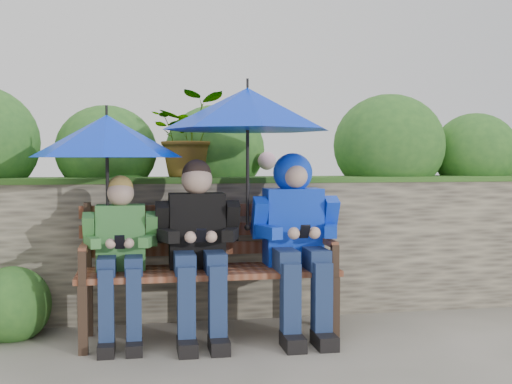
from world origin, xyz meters
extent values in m
plane|color=#5E5C50|center=(0.00, 0.00, 0.00)|extent=(60.00, 60.00, 0.00)
cube|color=#4A443B|center=(0.00, 0.75, 0.50)|extent=(8.00, 0.40, 1.00)
cube|color=#224317|center=(0.00, 0.75, 1.01)|extent=(8.00, 0.42, 0.04)
cube|color=#224317|center=(0.00, 1.95, 0.48)|extent=(8.00, 2.00, 0.96)
ellipsoid|color=#265320|center=(-0.99, 0.99, 1.23)|extent=(0.76, 0.61, 0.69)
ellipsoid|color=#265320|center=(-0.15, 1.09, 1.24)|extent=(0.79, 0.63, 0.71)
ellipsoid|color=#265320|center=(1.23, 0.89, 1.27)|extent=(0.91, 0.73, 0.82)
ellipsoid|color=#265320|center=(2.00, 0.91, 1.22)|extent=(0.73, 0.58, 0.65)
sphere|color=#CB95AA|center=(0.22, 0.85, 1.15)|extent=(0.14, 0.14, 0.14)
sphere|color=#CB95AA|center=(1.88, 0.85, 1.15)|extent=(0.14, 0.14, 0.14)
imported|color=#265320|center=(-0.37, 0.85, 1.35)|extent=(0.57, 0.49, 0.63)
imported|color=#265320|center=(1.29, 0.85, 1.32)|extent=(0.32, 0.32, 0.57)
sphere|color=#265320|center=(-1.57, 0.35, 0.21)|extent=(0.50, 0.50, 0.50)
cube|color=#312319|center=(-1.08, -0.11, 0.21)|extent=(0.06, 0.06, 0.42)
cube|color=#312319|center=(-1.08, 0.30, 0.21)|extent=(0.06, 0.06, 0.42)
cube|color=#312319|center=(0.47, -0.11, 0.21)|extent=(0.06, 0.06, 0.42)
cube|color=#312319|center=(0.47, 0.30, 0.21)|extent=(0.06, 0.06, 0.42)
cube|color=brown|center=(-0.31, -0.08, 0.44)|extent=(1.67, 0.09, 0.04)
cube|color=brown|center=(-0.31, 0.04, 0.44)|extent=(1.67, 0.09, 0.04)
cube|color=brown|center=(-0.31, 0.16, 0.44)|extent=(1.67, 0.09, 0.04)
cube|color=brown|center=(-0.31, 0.28, 0.44)|extent=(1.67, 0.09, 0.04)
cube|color=#312319|center=(-1.08, 0.32, 0.65)|extent=(0.05, 0.05, 0.46)
cube|color=brown|center=(-1.08, 0.10, 0.62)|extent=(0.05, 0.43, 0.04)
cube|color=#312319|center=(-1.08, -0.11, 0.52)|extent=(0.05, 0.05, 0.20)
cube|color=#312319|center=(0.47, 0.32, 0.65)|extent=(0.05, 0.05, 0.46)
cube|color=brown|center=(0.47, 0.10, 0.62)|extent=(0.05, 0.43, 0.04)
cube|color=#312319|center=(0.47, -0.11, 0.52)|extent=(0.05, 0.05, 0.20)
cube|color=brown|center=(-0.31, 0.33, 0.56)|extent=(1.67, 0.03, 0.08)
cube|color=brown|center=(-0.31, 0.33, 0.69)|extent=(1.67, 0.03, 0.08)
cube|color=brown|center=(-0.31, 0.33, 0.81)|extent=(1.67, 0.03, 0.08)
cube|color=#43833A|center=(-0.87, 0.20, 0.66)|extent=(0.31, 0.18, 0.42)
sphere|color=tan|center=(-0.87, 0.18, 0.95)|extent=(0.17, 0.17, 0.17)
sphere|color=#B38C3C|center=(-0.87, 0.19, 0.98)|extent=(0.16, 0.16, 0.16)
cube|color=navy|center=(-0.95, 0.05, 0.51)|extent=(0.11, 0.29, 0.11)
cube|color=navy|center=(-0.95, -0.09, 0.25)|extent=(0.09, 0.10, 0.51)
cube|color=black|center=(-0.95, -0.15, 0.04)|extent=(0.10, 0.20, 0.07)
cube|color=navy|center=(-0.79, 0.05, 0.51)|extent=(0.11, 0.29, 0.11)
cube|color=navy|center=(-0.79, -0.09, 0.25)|extent=(0.09, 0.10, 0.51)
cube|color=black|center=(-0.79, -0.15, 0.04)|extent=(0.10, 0.20, 0.07)
cube|color=#43833A|center=(-1.06, 0.15, 0.72)|extent=(0.07, 0.17, 0.23)
cube|color=#43833A|center=(-1.04, 0.03, 0.65)|extent=(0.12, 0.19, 0.06)
sphere|color=tan|center=(-0.92, -0.05, 0.65)|extent=(0.06, 0.06, 0.06)
cube|color=#43833A|center=(-0.67, 0.15, 0.72)|extent=(0.07, 0.17, 0.23)
cube|color=#43833A|center=(-0.70, 0.03, 0.65)|extent=(0.12, 0.19, 0.06)
sphere|color=tan|center=(-0.81, -0.05, 0.65)|extent=(0.06, 0.06, 0.06)
cube|color=black|center=(-0.87, -0.06, 0.66)|extent=(0.06, 0.07, 0.09)
cube|color=black|center=(-0.38, 0.20, 0.70)|extent=(0.36, 0.21, 0.49)
sphere|color=tan|center=(-0.38, 0.18, 1.03)|extent=(0.20, 0.20, 0.20)
sphere|color=black|center=(-0.38, 0.19, 1.07)|extent=(0.19, 0.19, 0.19)
cube|color=navy|center=(-0.47, 0.03, 0.52)|extent=(0.13, 0.34, 0.13)
cube|color=navy|center=(-0.47, -0.14, 0.26)|extent=(0.11, 0.12, 0.52)
cube|color=black|center=(-0.47, -0.21, 0.04)|extent=(0.12, 0.23, 0.08)
cube|color=navy|center=(-0.28, 0.03, 0.52)|extent=(0.13, 0.34, 0.13)
cube|color=navy|center=(-0.28, -0.14, 0.26)|extent=(0.11, 0.12, 0.52)
cube|color=black|center=(-0.28, -0.21, 0.04)|extent=(0.12, 0.23, 0.08)
cube|color=black|center=(-0.61, 0.14, 0.76)|extent=(0.08, 0.19, 0.27)
cube|color=black|center=(-0.57, 0.01, 0.69)|extent=(0.14, 0.22, 0.07)
sphere|color=tan|center=(-0.44, -0.09, 0.69)|extent=(0.07, 0.07, 0.07)
cube|color=black|center=(-0.15, 0.14, 0.76)|extent=(0.08, 0.19, 0.27)
cube|color=black|center=(-0.18, 0.01, 0.69)|extent=(0.14, 0.22, 0.07)
sphere|color=tan|center=(-0.31, -0.09, 0.69)|extent=(0.07, 0.07, 0.07)
cube|color=black|center=(-0.38, -0.10, 0.70)|extent=(0.06, 0.07, 0.09)
cube|color=blue|center=(0.27, 0.20, 0.71)|extent=(0.38, 0.22, 0.51)
sphere|color=tan|center=(0.27, 0.18, 1.06)|extent=(0.21, 0.21, 0.21)
sphere|color=blue|center=(0.27, 0.21, 1.07)|extent=(0.26, 0.26, 0.26)
sphere|color=tan|center=(0.27, 0.12, 1.05)|extent=(0.16, 0.16, 0.16)
cube|color=navy|center=(0.17, 0.02, 0.52)|extent=(0.13, 0.36, 0.13)
cube|color=navy|center=(0.17, -0.16, 0.26)|extent=(0.11, 0.12, 0.52)
cube|color=black|center=(0.17, -0.23, 0.04)|extent=(0.12, 0.25, 0.09)
cube|color=navy|center=(0.37, 0.02, 0.52)|extent=(0.13, 0.36, 0.13)
cube|color=navy|center=(0.37, -0.16, 0.26)|extent=(0.11, 0.12, 0.52)
cube|color=black|center=(0.37, -0.23, 0.04)|extent=(0.12, 0.25, 0.09)
cube|color=blue|center=(0.03, 0.14, 0.78)|extent=(0.09, 0.20, 0.29)
cube|color=blue|center=(0.06, 0.00, 0.70)|extent=(0.14, 0.24, 0.08)
sphere|color=tan|center=(0.20, -0.11, 0.70)|extent=(0.08, 0.08, 0.08)
cube|color=blue|center=(0.51, 0.14, 0.78)|extent=(0.09, 0.20, 0.29)
cube|color=blue|center=(0.48, 0.00, 0.70)|extent=(0.14, 0.24, 0.08)
sphere|color=tan|center=(0.34, -0.11, 0.70)|extent=(0.08, 0.08, 0.08)
cube|color=black|center=(0.27, -0.12, 0.71)|extent=(0.06, 0.07, 0.09)
cone|color=#0026C9|center=(-0.95, 0.16, 1.31)|extent=(0.95, 0.95, 0.27)
cylinder|color=black|center=(-0.95, 0.16, 1.47)|extent=(0.02, 0.02, 0.06)
cylinder|color=black|center=(-0.95, 0.16, 1.00)|extent=(0.02, 0.02, 0.62)
sphere|color=black|center=(-0.95, 0.16, 0.69)|extent=(0.04, 0.04, 0.04)
cone|color=#0026C9|center=(-0.05, 0.16, 1.49)|extent=(1.11, 1.11, 0.28)
cylinder|color=black|center=(-0.05, 0.16, 1.66)|extent=(0.02, 0.02, 0.06)
cylinder|color=black|center=(-0.05, 0.16, 1.10)|extent=(0.02, 0.02, 0.78)
sphere|color=black|center=(-0.05, 0.16, 0.71)|extent=(0.04, 0.04, 0.04)
camera|label=1|loc=(-0.74, -4.00, 1.17)|focal=45.00mm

